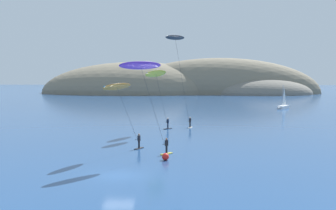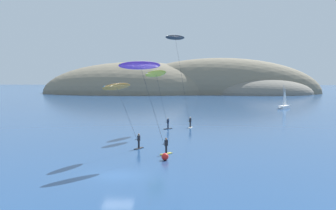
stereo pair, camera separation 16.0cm
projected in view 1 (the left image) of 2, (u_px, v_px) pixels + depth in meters
ground_plane at (118, 176)px, 34.57m from camera, size 600.00×600.00×0.00m
headland_island at (178, 93)px, 186.02m from camera, size 122.22×52.16×30.87m
sailboat_near at (283, 106)px, 102.22m from camera, size 4.01×5.52×5.70m
kitesurfer_orange at (119, 92)px, 43.12m from camera, size 3.74×7.14×7.50m
kitesurfer_purple at (143, 73)px, 40.80m from camera, size 5.15×5.98×9.63m
kitesurfer_black at (177, 46)px, 61.10m from camera, size 4.35×7.11×13.98m
kitesurfer_yellow at (157, 77)px, 60.84m from camera, size 4.05×6.44×9.00m
marker_buoy at (165, 157)px, 40.70m from camera, size 0.70×0.70×0.70m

